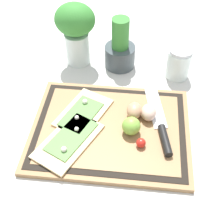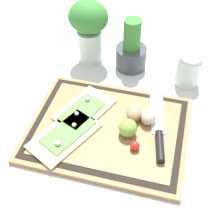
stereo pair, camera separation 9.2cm
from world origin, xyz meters
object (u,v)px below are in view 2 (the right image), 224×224
at_px(herb_glass, 89,27).
at_px(knife, 159,136).
at_px(pizza_slice_near, 65,135).
at_px(pizza_slice_far, 84,110).
at_px(egg_brown, 134,113).
at_px(sauce_jar, 188,71).
at_px(herb_pot, 130,51).
at_px(egg_pink, 148,116).
at_px(cherry_tomato_red, 135,146).
at_px(lime, 128,128).

bearing_deg(herb_glass, knife, -46.84).
bearing_deg(pizza_slice_near, pizza_slice_far, 78.72).
xyz_separation_m(pizza_slice_far, egg_brown, (0.15, 0.01, 0.02)).
distance_m(pizza_slice_far, herb_glass, 0.30).
height_order(pizza_slice_near, sauce_jar, sauce_jar).
bearing_deg(herb_pot, egg_brown, -75.27).
bearing_deg(herb_glass, sauce_jar, -7.05).
bearing_deg(egg_pink, egg_brown, 177.12).
height_order(knife, egg_pink, egg_pink).
relative_size(egg_pink, cherry_tomato_red, 2.13).
bearing_deg(pizza_slice_far, pizza_slice_near, -101.28).
bearing_deg(herb_glass, lime, -57.31).
bearing_deg(pizza_slice_near, egg_brown, 33.23).
distance_m(cherry_tomato_red, herb_glass, 0.46).
height_order(pizza_slice_far, knife, pizza_slice_far).
height_order(egg_pink, cherry_tomato_red, egg_pink).
height_order(pizza_slice_near, herb_pot, herb_pot).
height_order(egg_brown, cherry_tomato_red, egg_brown).
distance_m(lime, cherry_tomato_red, 0.06).
height_order(knife, herb_pot, herb_pot).
bearing_deg(herb_pot, herb_glass, 177.99).
bearing_deg(pizza_slice_near, knife, 13.22).
height_order(egg_pink, lime, lime).
relative_size(pizza_slice_far, herb_glass, 0.91).
distance_m(egg_brown, herb_glass, 0.35).
xyz_separation_m(knife, herb_pot, (-0.15, 0.31, 0.04)).
distance_m(knife, egg_pink, 0.07).
bearing_deg(pizza_slice_far, knife, -10.99).
xyz_separation_m(pizza_slice_far, herb_pot, (0.08, 0.27, 0.04)).
height_order(lime, sauce_jar, sauce_jar).
relative_size(pizza_slice_near, knife, 0.85).
distance_m(lime, herb_pot, 0.33).
distance_m(pizza_slice_far, herb_pot, 0.28).
height_order(knife, herb_glass, herb_glass).
xyz_separation_m(knife, herb_glass, (-0.30, 0.32, 0.11)).
distance_m(pizza_slice_near, cherry_tomato_red, 0.20).
distance_m(herb_pot, herb_glass, 0.16).
bearing_deg(egg_pink, herb_glass, 134.03).
distance_m(pizza_slice_near, pizza_slice_far, 0.11).
relative_size(cherry_tomato_red, herb_glass, 0.12).
distance_m(lime, sauce_jar, 0.32).
bearing_deg(sauce_jar, herb_pot, 169.36).
xyz_separation_m(herb_pot, herb_glass, (-0.15, 0.01, 0.07)).
relative_size(knife, cherry_tomato_red, 10.10).
bearing_deg(cherry_tomato_red, knife, 43.86).
xyz_separation_m(pizza_slice_near, sauce_jar, (0.31, 0.33, 0.02)).
bearing_deg(egg_pink, herb_pot, 112.86).
bearing_deg(herb_glass, egg_pink, -45.97).
distance_m(knife, lime, 0.09).
relative_size(knife, lime, 5.10).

